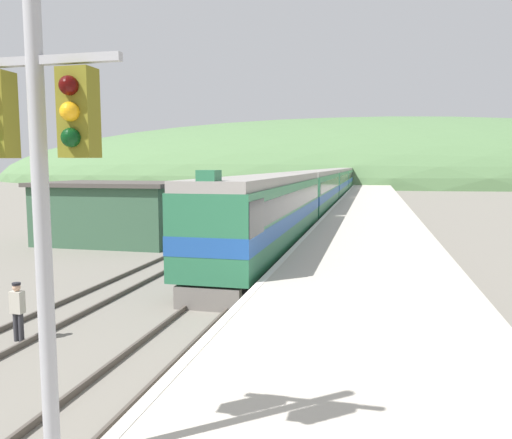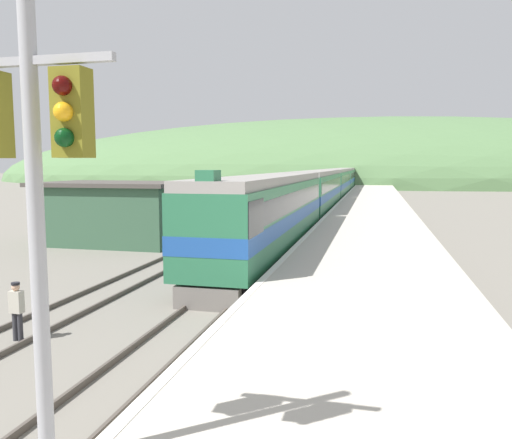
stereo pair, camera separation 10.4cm
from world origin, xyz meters
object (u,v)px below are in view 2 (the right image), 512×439
object	(u,v)px
express_train_lead_car	(269,213)
track_worker	(17,308)
carriage_third	(336,183)
signal_mast_main	(34,190)
carriage_second	(317,191)
carriage_fourth	(345,179)
siding_train	(288,190)
carriage_fifth	(351,176)

from	to	relation	value
express_train_lead_car	track_worker	bearing A→B (deg)	-106.39
carriage_third	signal_mast_main	world-z (taller)	signal_mast_main
carriage_second	carriage_fourth	xyz separation A→B (m)	(0.00, 44.82, 0.00)
siding_train	track_worker	distance (m)	45.46
carriage_second	carriage_third	xyz separation A→B (m)	(0.00, 22.41, 0.00)
carriage_third	carriage_fourth	xyz separation A→B (m)	(0.00, 22.41, 0.00)
carriage_fourth	carriage_second	bearing A→B (deg)	-90.00
express_train_lead_car	carriage_fourth	distance (m)	67.05
carriage_fourth	track_worker	size ratio (longest dim) A/B	13.15
express_train_lead_car	siding_train	bearing A→B (deg)	97.95
carriage_third	siding_train	bearing A→B (deg)	-108.57
carriage_third	carriage_second	bearing A→B (deg)	-90.00
carriage_third	carriage_fourth	bearing A→B (deg)	90.00
track_worker	carriage_second	bearing A→B (deg)	83.54
carriage_second	track_worker	distance (m)	36.40
carriage_second	siding_train	bearing A→B (deg)	115.33
carriage_fifth	signal_mast_main	xyz separation A→B (m)	(1.40, -109.59, 2.18)
carriage_fifth	siding_train	size ratio (longest dim) A/B	0.62
express_train_lead_car	carriage_third	bearing A→B (deg)	90.00
carriage_second	track_worker	bearing A→B (deg)	-96.46
express_train_lead_car	carriage_third	xyz separation A→B (m)	(0.00, 44.64, -0.01)
siding_train	signal_mast_main	bearing A→B (deg)	-83.59
carriage_fifth	track_worker	world-z (taller)	carriage_fifth
carriage_fourth	carriage_third	bearing A→B (deg)	-90.00
siding_train	track_worker	xyz separation A→B (m)	(0.31, -45.44, -0.98)
carriage_second	carriage_fourth	world-z (taller)	same
carriage_fourth	signal_mast_main	size ratio (longest dim) A/B	3.11
carriage_third	signal_mast_main	bearing A→B (deg)	-88.76
express_train_lead_car	track_worker	world-z (taller)	express_train_lead_car
carriage_fourth	siding_train	xyz separation A→B (m)	(-4.40, -35.51, -0.43)
carriage_third	track_worker	world-z (taller)	carriage_third
carriage_fifth	carriage_third	bearing A→B (deg)	-90.00
carriage_fifth	track_worker	bearing A→B (deg)	-92.27
carriage_second	siding_train	world-z (taller)	carriage_second
signal_mast_main	express_train_lead_car	bearing A→B (deg)	93.98
siding_train	express_train_lead_car	bearing A→B (deg)	-82.05
carriage_second	carriage_third	world-z (taller)	same
carriage_fifth	signal_mast_main	size ratio (longest dim) A/B	3.11
express_train_lead_car	signal_mast_main	world-z (taller)	signal_mast_main
signal_mast_main	carriage_fifth	bearing A→B (deg)	90.73
express_train_lead_car	signal_mast_main	distance (m)	20.30
siding_train	signal_mast_main	distance (m)	52.06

